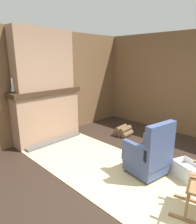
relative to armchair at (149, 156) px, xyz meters
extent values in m
plane|color=#2D2119|center=(-0.08, -0.37, -0.37)|extent=(14.00, 14.00, 0.00)
cube|color=brown|center=(-2.84, -0.37, 0.96)|extent=(0.06, 6.06, 2.64)
cube|color=#9E7A60|center=(-2.61, -0.37, 0.22)|extent=(0.40, 1.62, 1.16)
cube|color=black|center=(-2.45, -0.37, 0.08)|extent=(0.08, 0.84, 0.65)
cube|color=#565451|center=(-2.33, -0.37, -0.34)|extent=(0.16, 1.46, 0.06)
cube|color=#3D2819|center=(-2.61, -0.37, 0.85)|extent=(0.50, 1.72, 0.11)
cube|color=#9E7A60|center=(-2.61, -0.37, 1.58)|extent=(0.35, 1.43, 1.35)
cube|color=#C6B789|center=(-0.61, -0.37, -0.36)|extent=(3.78, 1.62, 0.01)
cube|color=#3D4C75|center=(-0.05, 0.01, -0.19)|extent=(0.68, 0.68, 0.24)
cube|color=#3D4C75|center=(-0.05, 0.01, -0.04)|extent=(0.72, 0.72, 0.18)
cube|color=#3D4C75|center=(0.20, -0.04, 0.35)|extent=(0.23, 0.63, 0.58)
cube|color=#3D4C75|center=(-0.11, -0.25, 0.15)|extent=(0.57, 0.19, 0.20)
cube|color=#3D4C75|center=(-0.02, 0.27, 0.15)|extent=(0.57, 0.19, 0.20)
cylinder|color=#332319|center=(-0.34, -0.19, -0.34)|extent=(0.06, 0.06, 0.06)
cylinder|color=#332319|center=(-0.25, 0.30, -0.34)|extent=(0.06, 0.06, 0.06)
cylinder|color=#332319|center=(0.15, -0.28, -0.34)|extent=(0.06, 0.06, 0.06)
cylinder|color=#332319|center=(0.24, 0.21, -0.34)|extent=(0.06, 0.06, 0.06)
cylinder|color=olive|center=(0.89, -0.60, -0.13)|extent=(0.04, 0.04, 0.38)
cylinder|color=olive|center=(0.78, -0.19, -0.13)|extent=(0.04, 0.04, 0.38)
cylinder|color=brown|center=(-1.59, 1.18, -0.30)|extent=(0.16, 0.43, 0.13)
cylinder|color=brown|center=(-1.45, 1.18, -0.30)|extent=(0.16, 0.43, 0.13)
cylinder|color=brown|center=(-1.32, 1.19, -0.30)|extent=(0.16, 0.43, 0.13)
cylinder|color=brown|center=(-1.52, 1.18, -0.19)|extent=(0.16, 0.43, 0.13)
cylinder|color=brown|center=(-1.39, 1.19, -0.19)|extent=(0.16, 0.43, 0.13)
cube|color=white|center=(0.53, 0.37, -0.36)|extent=(0.53, 0.46, 0.01)
cube|color=white|center=(0.34, 0.45, -0.22)|extent=(0.13, 0.30, 0.29)
cube|color=white|center=(0.59, 0.51, -0.22)|extent=(0.41, 0.17, 0.29)
cube|color=white|center=(0.48, 0.22, -0.22)|extent=(0.41, 0.17, 0.29)
ellipsoid|color=white|center=(0.53, 0.37, -0.21)|extent=(0.42, 0.37, 0.17)
ellipsoid|color=#99B29E|center=(-2.65, -1.11, 0.96)|extent=(0.10, 0.10, 0.11)
cylinder|color=white|center=(-2.65, -1.11, 1.12)|extent=(0.05, 0.05, 0.20)
cube|color=brown|center=(-2.65, -0.24, 0.98)|extent=(0.15, 0.27, 0.14)
cube|color=silver|center=(-2.57, -0.24, 0.98)|extent=(0.01, 0.04, 0.02)
camera|label=1|loc=(1.55, -2.83, 1.63)|focal=32.00mm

